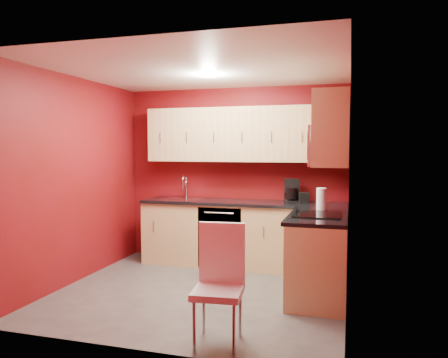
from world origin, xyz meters
The scene contains 21 objects.
floor centered at (0.00, 0.00, 0.00)m, with size 3.20×3.20×0.00m, color #524F4C.
ceiling centered at (0.00, 0.00, 2.50)m, with size 3.20×3.20×0.00m, color white.
wall_back centered at (0.00, 1.50, 1.25)m, with size 3.20×3.20×0.00m, color maroon.
wall_front centered at (0.00, -1.50, 1.25)m, with size 3.20×3.20×0.00m, color maroon.
wall_left centered at (-1.60, 0.00, 1.25)m, with size 3.00×3.00×0.00m, color maroon.
wall_right centered at (1.60, 0.00, 1.25)m, with size 3.00×3.00×0.00m, color maroon.
base_cabinets_back centered at (0.20, 1.20, 0.43)m, with size 2.80×0.60×0.87m, color tan.
base_cabinets_right centered at (1.30, 0.25, 0.43)m, with size 0.60×1.30×0.87m, color tan.
countertop_back centered at (0.20, 1.19, 0.89)m, with size 2.80×0.63×0.04m, color black.
countertop_right centered at (1.29, 0.23, 0.89)m, with size 0.63×1.27×0.04m, color black.
upper_cabinets_back centered at (0.20, 1.32, 1.83)m, with size 2.80×0.35×0.75m, color tan.
upper_cabinets_right centered at (1.42, 0.44, 1.89)m, with size 0.35×1.55×0.75m.
microwave centered at (1.39, 0.20, 1.66)m, with size 0.42×0.76×0.42m.
cooktop centered at (1.28, 0.20, 0.92)m, with size 0.50×0.55×0.01m, color black.
sink centered at (-0.70, 1.20, 0.94)m, with size 0.52×0.42×0.35m.
dishwasher_front centered at (-0.05, 0.91, 0.43)m, with size 0.60×0.02×0.82m, color black.
downlight centered at (0.00, 0.30, 2.48)m, with size 0.20×0.20×0.01m, color white.
coffee_maker centered at (0.88, 1.23, 1.07)m, with size 0.19×0.25×0.31m, color black, non-canonical shape.
napkin_holder centered at (1.03, 1.20, 0.98)m, with size 0.13×0.13×0.14m, color black, non-canonical shape.
paper_towel centered at (1.30, 0.56, 1.04)m, with size 0.15×0.15×0.26m, color white, non-canonical shape.
dining_chair centered at (0.57, -1.20, 0.50)m, with size 0.40×0.42×0.99m, color silver, non-canonical shape.
Camera 1 is at (1.61, -4.60, 1.63)m, focal length 35.00 mm.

